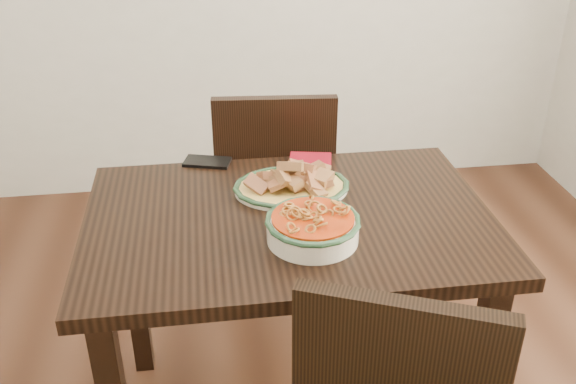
{
  "coord_description": "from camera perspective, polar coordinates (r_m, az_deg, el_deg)",
  "views": [
    {
      "loc": [
        -0.14,
        -1.36,
        1.63
      ],
      "look_at": [
        0.07,
        0.13,
        0.81
      ],
      "focal_mm": 40.0,
      "sensor_mm": 36.0,
      "label": 1
    }
  ],
  "objects": [
    {
      "name": "dining_table",
      "position": [
        1.78,
        0.09,
        -5.15
      ],
      "size": [
        1.09,
        0.73,
        0.75
      ],
      "color": "black",
      "rests_on": "ground"
    },
    {
      "name": "chair_far",
      "position": [
        2.4,
        -1.22,
        0.5
      ],
      "size": [
        0.45,
        0.45,
        0.89
      ],
      "rotation": [
        0.0,
        0.0,
        3.06
      ],
      "color": "black",
      "rests_on": "ground"
    },
    {
      "name": "fish_plate",
      "position": [
        1.82,
        0.31,
        1.34
      ],
      "size": [
        0.33,
        0.25,
        0.11
      ],
      "color": "beige",
      "rests_on": "dining_table"
    },
    {
      "name": "noodle_bowl",
      "position": [
        1.6,
        2.22,
        -2.92
      ],
      "size": [
        0.24,
        0.24,
        0.08
      ],
      "color": "silver",
      "rests_on": "dining_table"
    },
    {
      "name": "smartphone",
      "position": [
        2.01,
        -7.19,
        2.67
      ],
      "size": [
        0.16,
        0.11,
        0.01
      ],
      "primitive_type": "cube",
      "rotation": [
        0.0,
        0.0,
        -0.28
      ],
      "color": "black",
      "rests_on": "dining_table"
    },
    {
      "name": "napkin",
      "position": [
        2.0,
        2.0,
        2.77
      ],
      "size": [
        0.15,
        0.13,
        0.01
      ],
      "primitive_type": "cube",
      "rotation": [
        0.0,
        0.0,
        -0.2
      ],
      "color": "maroon",
      "rests_on": "dining_table"
    }
  ]
}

